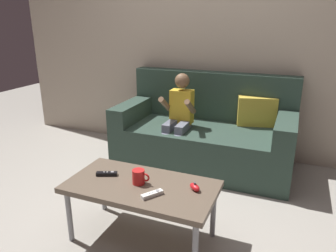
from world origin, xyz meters
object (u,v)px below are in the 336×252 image
at_px(person_seated_on_couch, 179,116).
at_px(coffee_table, 141,190).
at_px(game_remote_black_near_edge, 107,174).
at_px(nunchuk_red, 195,187).
at_px(couch, 206,134).
at_px(coffee_mug, 139,177).
at_px(game_remote_white_far_corner, 152,194).

height_order(person_seated_on_couch, coffee_table, person_seated_on_couch).
bearing_deg(game_remote_black_near_edge, nunchuk_red, 3.69).
height_order(couch, coffee_table, couch).
distance_m(coffee_table, nunchuk_red, 0.35).
bearing_deg(nunchuk_red, couch, 102.68).
relative_size(coffee_table, coffee_mug, 8.16).
distance_m(couch, person_seated_on_couch, 0.36).
xyz_separation_m(couch, coffee_table, (-0.06, -1.31, 0.06)).
xyz_separation_m(couch, game_remote_white_far_corner, (0.07, -1.42, 0.11)).
distance_m(person_seated_on_couch, game_remote_white_far_corner, 1.27).
relative_size(nunchuk_red, coffee_mug, 0.82).
bearing_deg(game_remote_black_near_edge, game_remote_white_far_corner, -17.57).
relative_size(person_seated_on_couch, coffee_table, 0.96).
bearing_deg(game_remote_white_far_corner, person_seated_on_couch, 103.25).
relative_size(person_seated_on_couch, game_remote_white_far_corner, 6.79).
bearing_deg(game_remote_black_near_edge, person_seated_on_couch, 84.57).
bearing_deg(couch, person_seated_on_couch, -140.14).
bearing_deg(couch, game_remote_black_near_edge, -104.18).
bearing_deg(nunchuk_red, game_remote_white_far_corner, -142.29).
height_order(game_remote_black_near_edge, nunchuk_red, nunchuk_red).
xyz_separation_m(coffee_table, game_remote_white_far_corner, (0.13, -0.10, 0.05)).
bearing_deg(game_remote_white_far_corner, nunchuk_red, 37.71).
height_order(game_remote_white_far_corner, coffee_mug, coffee_mug).
bearing_deg(couch, game_remote_white_far_corner, -87.21).
bearing_deg(coffee_mug, nunchuk_red, 9.04).
bearing_deg(coffee_table, person_seated_on_couch, 98.27).
bearing_deg(nunchuk_red, person_seated_on_couch, 115.21).
distance_m(person_seated_on_couch, coffee_mug, 1.14).
xyz_separation_m(game_remote_black_near_edge, game_remote_white_far_corner, (0.40, -0.13, 0.00)).
bearing_deg(person_seated_on_couch, nunchuk_red, -64.79).
height_order(couch, coffee_mug, couch).
distance_m(couch, coffee_mug, 1.32).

